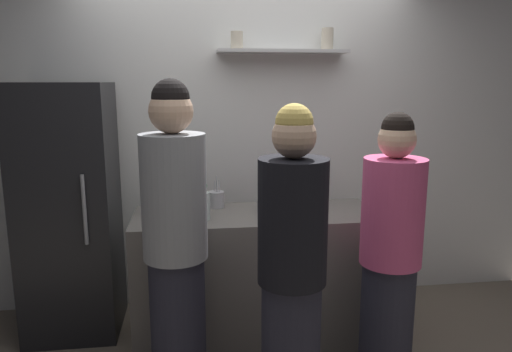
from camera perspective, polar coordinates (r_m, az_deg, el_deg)
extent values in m
cube|color=white|center=(3.75, -1.38, 4.40)|extent=(4.80, 0.10, 2.60)
cube|color=silver|center=(3.61, 3.19, 14.69)|extent=(0.96, 0.22, 0.02)
cylinder|color=beige|center=(3.57, -2.32, 15.94)|extent=(0.09, 0.09, 0.13)
cylinder|color=beige|center=(3.70, 8.54, 15.93)|extent=(0.09, 0.09, 0.16)
cube|color=black|center=(3.52, -21.42, -3.95)|extent=(0.61, 0.58, 1.74)
cylinder|color=#99999E|center=(3.17, -19.87, -3.85)|extent=(0.02, 0.02, 0.45)
cube|color=#66605B|center=(3.29, 0.00, -11.99)|extent=(1.61, 0.60, 0.89)
cube|color=gray|center=(3.16, 3.51, -3.96)|extent=(0.34, 0.24, 0.05)
cylinder|color=#B2B2B7|center=(3.29, -4.78, -2.81)|extent=(0.11, 0.11, 0.11)
cylinder|color=silver|center=(3.26, -4.62, -1.64)|extent=(0.02, 0.02, 0.19)
cylinder|color=silver|center=(3.26, -4.74, -1.87)|extent=(0.01, 0.01, 0.16)
cylinder|color=silver|center=(3.27, -4.41, -1.82)|extent=(0.01, 0.02, 0.16)
cylinder|color=silver|center=(3.28, -4.76, -1.57)|extent=(0.01, 0.01, 0.19)
cylinder|color=silver|center=(3.29, -5.04, -1.86)|extent=(0.02, 0.02, 0.15)
cylinder|color=#B2BFB2|center=(3.18, -12.64, -2.55)|extent=(0.07, 0.07, 0.22)
cylinder|color=#B2BFB2|center=(3.14, -12.76, 0.03)|extent=(0.03, 0.03, 0.07)
cylinder|color=#333333|center=(3.14, -12.79, 0.81)|extent=(0.03, 0.03, 0.02)
cylinder|color=#19471E|center=(3.00, -10.24, -3.43)|extent=(0.07, 0.07, 0.20)
cylinder|color=#19471E|center=(2.96, -10.34, -0.67)|extent=(0.03, 0.03, 0.09)
cylinder|color=black|center=(2.95, -10.37, 0.34)|extent=(0.03, 0.03, 0.02)
cylinder|color=silver|center=(3.00, -6.38, -3.60)|extent=(0.09, 0.09, 0.17)
cylinder|color=silver|center=(2.97, -6.42, -1.65)|extent=(0.05, 0.05, 0.03)
cylinder|color=#268C3F|center=(2.97, -6.44, -1.18)|extent=(0.06, 0.06, 0.02)
cylinder|color=black|center=(2.31, 4.42, -5.46)|extent=(0.34, 0.34, 0.62)
sphere|color=#D8AD8C|center=(2.22, 4.58, 4.79)|extent=(0.21, 0.21, 0.21)
sphere|color=#D8B759|center=(2.22, 4.61, 6.41)|extent=(0.18, 0.18, 0.18)
cylinder|color=#262633|center=(2.77, -9.28, -17.62)|extent=(0.30, 0.30, 0.83)
cylinder|color=gray|center=(2.50, -9.81, -2.50)|extent=(0.34, 0.34, 0.66)
sphere|color=#D8AD8C|center=(2.44, -10.16, 7.64)|extent=(0.22, 0.22, 0.22)
sphere|color=black|center=(2.43, -10.22, 9.23)|extent=(0.19, 0.19, 0.19)
cylinder|color=#262633|center=(2.96, 15.34, -16.79)|extent=(0.30, 0.30, 0.75)
cylinder|color=#D14C7F|center=(2.71, 16.07, -4.15)|extent=(0.34, 0.34, 0.59)
sphere|color=#D8AD8C|center=(2.64, 16.54, 4.22)|extent=(0.20, 0.20, 0.20)
sphere|color=black|center=(2.63, 16.61, 5.53)|extent=(0.17, 0.17, 0.17)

